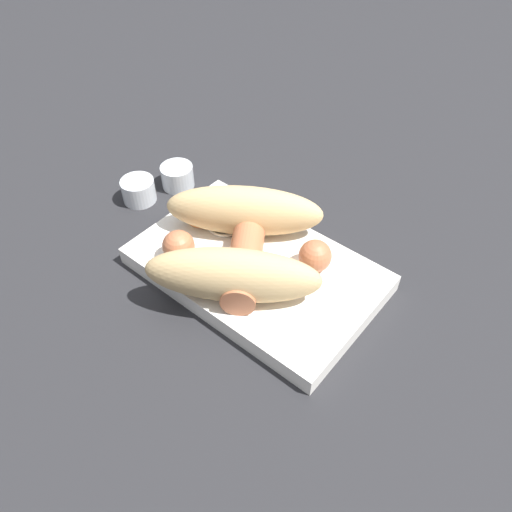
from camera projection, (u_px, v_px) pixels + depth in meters
name	position (u px, v px, depth m)	size (l,w,h in m)	color
ground_plane	(256.00, 276.00, 0.55)	(3.00, 3.00, 0.00)	#232326
food_tray	(256.00, 269.00, 0.54)	(0.26, 0.16, 0.02)	silver
bread_roll	(239.00, 241.00, 0.51)	(0.22, 0.22, 0.06)	tan
sausage	(246.00, 251.00, 0.52)	(0.15, 0.14, 0.03)	#B26642
pickled_veggies	(225.00, 215.00, 0.58)	(0.07, 0.07, 0.00)	#F99E4C
condiment_cup_near	(178.00, 177.00, 0.65)	(0.04, 0.04, 0.03)	silver
condiment_cup_far	(139.00, 191.00, 0.63)	(0.04, 0.04, 0.03)	silver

